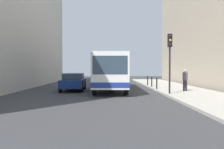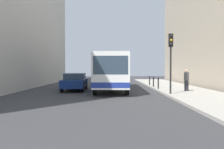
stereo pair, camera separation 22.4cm
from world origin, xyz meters
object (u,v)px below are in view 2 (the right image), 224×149
car_behind_bus (105,77)px  car_beside_bus (74,81)px  bollard_near (157,83)px  traffic_light (170,52)px  bollard_mid (152,82)px  bus (111,70)px  bollard_far (148,80)px  pedestrian_near_signal (185,80)px

car_behind_bus → car_beside_bus: bearing=73.3°
bollard_near → traffic_light: bearing=-88.5°
car_beside_bus → car_behind_bus: 10.81m
car_behind_bus → bollard_mid: (4.66, -8.32, -0.16)m
bus → bollard_far: size_ratio=11.63×
bus → traffic_light: (4.05, -4.56, 1.28)m
traffic_light → bollard_near: (-0.10, 3.83, -2.38)m
bollard_near → bollard_far: size_ratio=1.00×
traffic_light → bollard_far: 8.84m
car_beside_bus → bollard_near: bearing=177.8°
car_behind_bus → bollard_far: bearing=124.2°
bus → car_behind_bus: 10.01m
pedestrian_near_signal → car_beside_bus: bearing=-130.5°
bollard_near → pedestrian_near_signal: pedestrian_near_signal is taller
bus → bollard_near: (3.95, -0.72, -1.10)m
bus → car_beside_bus: bus is taller
pedestrian_near_signal → bollard_near: bearing=-164.1°
bus → car_behind_bus: bus is taller
car_behind_bus → pedestrian_near_signal: size_ratio=2.71×
car_beside_bus → traffic_light: 8.50m
bollard_mid → bollard_far: same height
car_beside_bus → car_behind_bus: bearing=-104.1°
car_beside_bus → traffic_light: (7.18, -3.96, 2.22)m
car_beside_bus → bollard_near: size_ratio=4.67×
car_beside_bus → bollard_far: size_ratio=4.67×
bollard_far → traffic_light: bearing=-89.3°
car_behind_bus → bollard_near: (4.66, -10.66, -0.16)m
car_beside_bus → pedestrian_near_signal: 9.11m
bus → bollard_mid: 4.40m
car_beside_bus → traffic_light: size_ratio=1.08×
bollard_near → car_beside_bus: bearing=179.0°
car_behind_bus → pedestrian_near_signal: pedestrian_near_signal is taller
pedestrian_near_signal → bus: bearing=-142.1°
bus → traffic_light: size_ratio=2.69×
car_beside_bus → pedestrian_near_signal: pedestrian_near_signal is taller
bus → car_beside_bus: 3.33m
bus → bollard_mid: size_ratio=11.63×
bollard_mid → bollard_far: 2.34m
car_beside_bus → pedestrian_near_signal: (8.88, -2.01, 0.20)m
bollard_far → car_behind_bus: bearing=127.9°
pedestrian_near_signal → bollard_far: bearing=167.6°
bollard_far → bollard_near: bearing=-90.0°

